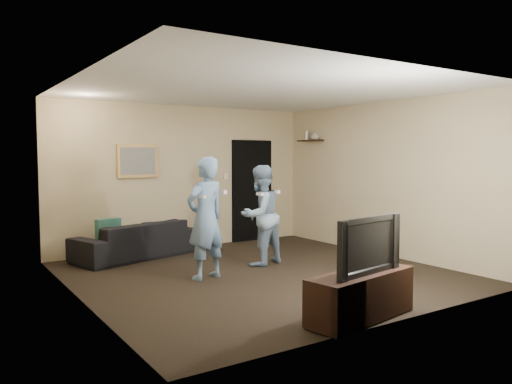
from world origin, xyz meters
TOP-DOWN VIEW (x-y plane):
  - ground at (0.00, 0.00)m, footprint 5.00×5.00m
  - ceiling at (0.00, 0.00)m, footprint 5.00×5.00m
  - wall_back at (0.00, 2.50)m, footprint 5.00×0.04m
  - wall_front at (0.00, -2.50)m, footprint 5.00×0.04m
  - wall_left at (-2.50, 0.00)m, footprint 0.04×5.00m
  - wall_right at (2.50, 0.00)m, footprint 0.04×5.00m
  - sofa at (-1.10, 2.06)m, footprint 2.20×1.35m
  - throw_pillow at (-1.56, 2.06)m, footprint 0.42×0.21m
  - painting_frame at (-0.90, 2.48)m, footprint 0.72×0.05m
  - painting_canvas at (-0.90, 2.45)m, footprint 0.62×0.01m
  - doorway at (1.45, 2.47)m, footprint 0.90×0.06m
  - light_switch at (0.85, 2.48)m, footprint 0.08×0.02m
  - wall_shelf at (2.39, 1.80)m, footprint 0.20×0.60m
  - shelf_vase at (2.39, 1.67)m, footprint 0.19×0.19m
  - shelf_figurine at (2.39, 1.91)m, footprint 0.06×0.06m
  - tv_console at (-0.26, -2.25)m, footprint 1.38×0.64m
  - television at (-0.26, -2.25)m, footprint 1.02×0.30m
  - wii_player_left at (-0.79, 0.16)m, footprint 0.68×0.55m
  - wii_player_right at (0.33, 0.49)m, footprint 0.86×0.74m

SIDE VIEW (x-z plane):
  - ground at x=0.00m, z-range 0.00..0.00m
  - tv_console at x=-0.26m, z-range 0.01..0.49m
  - sofa at x=-1.10m, z-range 0.00..0.60m
  - throw_pillow at x=-1.56m, z-range 0.28..0.68m
  - wii_player_right at x=0.33m, z-range 0.00..1.54m
  - television at x=-0.26m, z-range 0.49..1.07m
  - wii_player_left at x=-0.79m, z-range 0.00..1.67m
  - doorway at x=1.45m, z-range 0.00..2.00m
  - wall_back at x=0.00m, z-range 0.00..2.60m
  - wall_front at x=0.00m, z-range 0.00..2.60m
  - wall_left at x=-2.50m, z-range 0.00..2.60m
  - wall_right at x=2.50m, z-range 0.00..2.60m
  - light_switch at x=0.85m, z-range 1.24..1.36m
  - painting_frame at x=-0.90m, z-range 1.32..1.89m
  - painting_canvas at x=-0.90m, z-range 1.37..1.83m
  - wall_shelf at x=2.39m, z-range 1.98..2.00m
  - shelf_vase at x=2.39m, z-range 2.00..2.16m
  - shelf_figurine at x=2.39m, z-range 2.00..2.18m
  - ceiling at x=0.00m, z-range 2.58..2.62m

